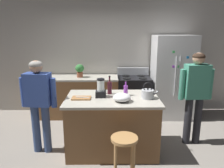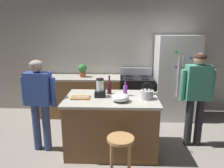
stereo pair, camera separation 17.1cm
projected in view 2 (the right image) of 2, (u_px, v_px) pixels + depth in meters
ground_plane at (111, 149)px, 3.72m from camera, size 14.00×14.00×0.00m
back_wall at (114, 57)px, 5.28m from camera, size 8.00×0.10×2.70m
kitchen_island at (111, 124)px, 3.60m from camera, size 1.50×0.94×0.94m
back_counter_run at (81, 96)px, 5.13m from camera, size 2.00×0.64×0.94m
refrigerator at (175, 78)px, 4.89m from camera, size 0.90×0.73×1.90m
stove_range at (136, 97)px, 5.06m from camera, size 0.76×0.65×1.12m
person_by_island_left at (39, 97)px, 3.50m from camera, size 0.60×0.26×1.55m
person_by_sink_right at (197, 91)px, 3.64m from camera, size 0.59×0.24×1.65m
bar_stool at (120, 147)px, 2.85m from camera, size 0.36×0.36×0.64m
potted_plant at (82, 70)px, 4.97m from camera, size 0.20×0.20×0.30m
blender_appliance at (100, 89)px, 3.50m from camera, size 0.17×0.17×0.31m
bottle_wine at (109, 87)px, 3.66m from camera, size 0.08×0.08×0.32m
bottle_olive_oil at (102, 87)px, 3.70m from camera, size 0.07×0.07×0.28m
bottle_soda at (125, 90)px, 3.57m from camera, size 0.07×0.07×0.26m
mixing_bowl at (120, 97)px, 3.28m from camera, size 0.28×0.28×0.13m
tea_kettle at (147, 94)px, 3.40m from camera, size 0.28×0.20×0.27m
cutting_board at (80, 98)px, 3.45m from camera, size 0.30×0.20×0.02m
chef_knife at (82, 97)px, 3.45m from camera, size 0.22×0.06×0.01m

